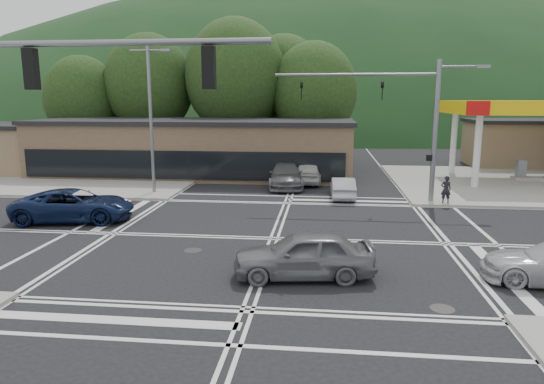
# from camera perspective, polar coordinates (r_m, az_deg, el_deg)

# --- Properties ---
(ground) EXTENTS (120.00, 120.00, 0.00)m
(ground) POSITION_cam_1_polar(r_m,az_deg,el_deg) (20.79, 0.23, -5.50)
(ground) COLOR black
(ground) RESTS_ON ground
(sidewalk_ne) EXTENTS (16.00, 16.00, 0.15)m
(sidewalk_ne) POSITION_cam_1_polar(r_m,az_deg,el_deg) (37.61, 26.24, 0.91)
(sidewalk_ne) COLOR gray
(sidewalk_ne) RESTS_ON ground
(sidewalk_nw) EXTENTS (16.00, 16.00, 0.15)m
(sidewalk_nw) POSITION_cam_1_polar(r_m,az_deg,el_deg) (39.23, -19.67, 1.77)
(sidewalk_nw) COLOR gray
(sidewalk_nw) RESTS_ON ground
(gas_station_canopy) EXTENTS (12.32, 8.34, 5.75)m
(gas_station_canopy) POSITION_cam_1_polar(r_m,az_deg,el_deg) (38.81, 29.15, 8.32)
(gas_station_canopy) COLOR silver
(gas_station_canopy) RESTS_ON ground
(convenience_store) EXTENTS (10.00, 6.00, 3.80)m
(convenience_store) POSITION_cam_1_polar(r_m,az_deg,el_deg) (48.45, 28.02, 4.94)
(convenience_store) COLOR #846B4F
(convenience_store) RESTS_ON ground
(commercial_row) EXTENTS (24.00, 8.00, 4.00)m
(commercial_row) POSITION_cam_1_polar(r_m,az_deg,el_deg) (38.39, -9.06, 4.99)
(commercial_row) COLOR brown
(commercial_row) RESTS_ON ground
(commercial_nw) EXTENTS (8.00, 7.00, 3.60)m
(commercial_nw) POSITION_cam_1_polar(r_m,az_deg,el_deg) (45.32, -29.03, 4.39)
(commercial_nw) COLOR #846B4F
(commercial_nw) RESTS_ON ground
(hill_north) EXTENTS (252.00, 126.00, 140.00)m
(hill_north) POSITION_cam_1_polar(r_m,az_deg,el_deg) (110.01, 5.19, 7.82)
(hill_north) COLOR #19391A
(hill_north) RESTS_ON ground
(tree_n_a) EXTENTS (8.00, 8.00, 11.75)m
(tree_n_a) POSITION_cam_1_polar(r_m,az_deg,el_deg) (46.71, -14.23, 12.14)
(tree_n_a) COLOR #382619
(tree_n_a) RESTS_ON ground
(tree_n_b) EXTENTS (9.00, 9.00, 12.98)m
(tree_n_b) POSITION_cam_1_polar(r_m,az_deg,el_deg) (44.62, -4.33, 13.35)
(tree_n_b) COLOR #382619
(tree_n_b) RESTS_ON ground
(tree_n_c) EXTENTS (7.60, 7.60, 10.87)m
(tree_n_c) POSITION_cam_1_polar(r_m,az_deg,el_deg) (43.85, 4.92, 11.68)
(tree_n_c) COLOR #382619
(tree_n_c) RESTS_ON ground
(tree_n_d) EXTENTS (6.80, 6.80, 9.76)m
(tree_n_d) POSITION_cam_1_polar(r_m,az_deg,el_deg) (48.19, -21.39, 10.14)
(tree_n_d) COLOR #382619
(tree_n_d) RESTS_ON ground
(tree_n_e) EXTENTS (8.40, 8.40, 11.98)m
(tree_n_e) POSITION_cam_1_polar(r_m,az_deg,el_deg) (48.03, 1.39, 12.43)
(tree_n_e) COLOR #382619
(tree_n_e) RESTS_ON ground
(streetlight_nw) EXTENTS (2.50, 0.25, 9.00)m
(streetlight_nw) POSITION_cam_1_polar(r_m,az_deg,el_deg) (30.71, -13.99, 9.06)
(streetlight_nw) COLOR slate
(streetlight_nw) RESTS_ON ground
(signal_mast_ne) EXTENTS (11.65, 0.30, 8.00)m
(signal_mast_ne) POSITION_cam_1_polar(r_m,az_deg,el_deg) (28.47, 16.27, 8.87)
(signal_mast_ne) COLOR slate
(signal_mast_ne) RESTS_ON ground
(car_blue_west) EXTENTS (5.96, 3.46, 1.56)m
(car_blue_west) POSITION_cam_1_polar(r_m,az_deg,el_deg) (25.47, -22.26, -1.45)
(car_blue_west) COLOR #0E1A3F
(car_blue_west) RESTS_ON ground
(car_grey_center) EXTENTS (4.88, 2.45, 1.60)m
(car_grey_center) POSITION_cam_1_polar(r_m,az_deg,el_deg) (16.25, 3.77, -7.32)
(car_grey_center) COLOR slate
(car_grey_center) RESTS_ON ground
(car_queue_a) EXTENTS (1.44, 3.89, 1.27)m
(car_queue_a) POSITION_cam_1_polar(r_m,az_deg,el_deg) (29.33, 8.33, 0.51)
(car_queue_a) COLOR silver
(car_queue_a) RESTS_ON ground
(car_queue_b) EXTENTS (2.07, 4.79, 1.61)m
(car_queue_b) POSITION_cam_1_polar(r_m,az_deg,el_deg) (34.23, 4.35, 2.37)
(car_queue_b) COLOR silver
(car_queue_b) RESTS_ON ground
(car_northbound) EXTENTS (2.75, 5.71, 1.60)m
(car_northbound) POSITION_cam_1_polar(r_m,az_deg,el_deg) (32.77, 1.64, 2.00)
(car_northbound) COLOR slate
(car_northbound) RESTS_ON ground
(pedestrian) EXTENTS (0.57, 0.38, 1.54)m
(pedestrian) POSITION_cam_1_polar(r_m,az_deg,el_deg) (28.59, 19.78, 0.28)
(pedestrian) COLOR black
(pedestrian) RESTS_ON sidewalk_ne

